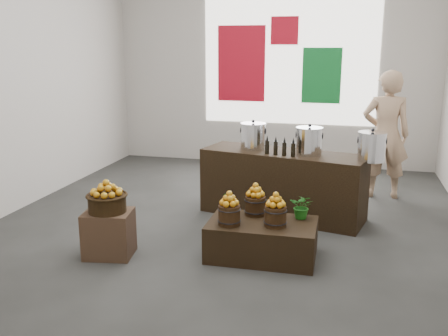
% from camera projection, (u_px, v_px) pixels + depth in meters
% --- Properties ---
extents(ground, '(7.00, 7.00, 0.00)m').
position_uv_depth(ground, '(229.00, 223.00, 6.45)').
color(ground, '#353533').
rests_on(ground, ground).
extents(back_wall, '(6.00, 0.04, 4.00)m').
position_uv_depth(back_wall, '(273.00, 58.00, 9.26)').
color(back_wall, '#B5AFA7').
rests_on(back_wall, ground).
extents(back_opening, '(3.20, 0.02, 2.40)m').
position_uv_depth(back_opening, '(289.00, 59.00, 9.17)').
color(back_opening, white).
rests_on(back_opening, back_wall).
extents(deco_red_left, '(0.90, 0.04, 1.40)m').
position_uv_depth(deco_red_left, '(241.00, 64.00, 9.40)').
color(deco_red_left, '#AE0D1E').
rests_on(deco_red_left, back_wall).
extents(deco_green_right, '(0.70, 0.04, 1.00)m').
position_uv_depth(deco_green_right, '(322.00, 76.00, 9.09)').
color(deco_green_right, '#106C29').
rests_on(deco_green_right, back_wall).
extents(deco_red_upper, '(0.50, 0.04, 0.50)m').
position_uv_depth(deco_red_upper, '(285.00, 30.00, 9.07)').
color(deco_red_upper, '#AE0D1E').
rests_on(deco_red_upper, back_wall).
extents(crate, '(0.56, 0.49, 0.50)m').
position_uv_depth(crate, '(109.00, 234.00, 5.41)').
color(crate, brown).
rests_on(crate, ground).
extents(wicker_basket, '(0.40, 0.40, 0.18)m').
position_uv_depth(wicker_basket, '(107.00, 203.00, 5.33)').
color(wicker_basket, black).
rests_on(wicker_basket, crate).
extents(apples_in_basket, '(0.31, 0.31, 0.17)m').
position_uv_depth(apples_in_basket, '(106.00, 188.00, 5.29)').
color(apples_in_basket, '#961804').
rests_on(apples_in_basket, wicker_basket).
extents(display_table, '(1.16, 0.72, 0.40)m').
position_uv_depth(display_table, '(262.00, 239.00, 5.39)').
color(display_table, black).
rests_on(display_table, ground).
extents(apple_bucket_front_left, '(0.23, 0.23, 0.21)m').
position_uv_depth(apple_bucket_front_left, '(229.00, 215.00, 5.24)').
color(apple_bucket_front_left, '#31200D').
rests_on(apple_bucket_front_left, display_table).
extents(apples_in_bucket_front_left, '(0.17, 0.17, 0.15)m').
position_uv_depth(apples_in_bucket_front_left, '(229.00, 198.00, 5.20)').
color(apples_in_bucket_front_left, '#961804').
rests_on(apples_in_bucket_front_left, apple_bucket_front_left).
extents(apple_bucket_front_right, '(0.23, 0.23, 0.21)m').
position_uv_depth(apple_bucket_front_right, '(275.00, 216.00, 5.20)').
color(apple_bucket_front_right, '#31200D').
rests_on(apple_bucket_front_right, display_table).
extents(apples_in_bucket_front_right, '(0.17, 0.17, 0.15)m').
position_uv_depth(apples_in_bucket_front_right, '(276.00, 200.00, 5.16)').
color(apples_in_bucket_front_right, '#961804').
rests_on(apples_in_bucket_front_right, apple_bucket_front_right).
extents(apple_bucket_rear, '(0.23, 0.23, 0.21)m').
position_uv_depth(apple_bucket_rear, '(255.00, 206.00, 5.54)').
color(apple_bucket_rear, '#31200D').
rests_on(apple_bucket_rear, display_table).
extents(apples_in_bucket_rear, '(0.17, 0.17, 0.15)m').
position_uv_depth(apples_in_bucket_rear, '(256.00, 190.00, 5.50)').
color(apples_in_bucket_rear, '#961804').
rests_on(apples_in_bucket_rear, apple_bucket_rear).
extents(herb_garnish_right, '(0.28, 0.26, 0.28)m').
position_uv_depth(herb_garnish_right, '(302.00, 206.00, 5.42)').
color(herb_garnish_right, '#155512').
rests_on(herb_garnish_right, display_table).
extents(herb_garnish_left, '(0.18, 0.17, 0.27)m').
position_uv_depth(herb_garnish_left, '(228.00, 203.00, 5.55)').
color(herb_garnish_left, '#155512').
rests_on(herb_garnish_left, display_table).
extents(counter, '(2.25, 1.15, 0.88)m').
position_uv_depth(counter, '(283.00, 184.00, 6.65)').
color(counter, black).
rests_on(counter, ground).
extents(stock_pot_left, '(0.33, 0.33, 0.33)m').
position_uv_depth(stock_pot_left, '(253.00, 137.00, 6.70)').
color(stock_pot_left, silver).
rests_on(stock_pot_left, counter).
extents(stock_pot_center, '(0.33, 0.33, 0.33)m').
position_uv_depth(stock_pot_center, '(309.00, 142.00, 6.36)').
color(stock_pot_center, silver).
rests_on(stock_pot_center, counter).
extents(stock_pot_right, '(0.33, 0.33, 0.33)m').
position_uv_depth(stock_pot_right, '(372.00, 147.00, 6.01)').
color(stock_pot_right, silver).
rests_on(stock_pot_right, counter).
extents(oil_cruets, '(0.32, 0.13, 0.24)m').
position_uv_depth(oil_cruets, '(278.00, 146.00, 6.33)').
color(oil_cruets, black).
rests_on(oil_cruets, counter).
extents(shopper, '(0.72, 0.50, 1.90)m').
position_uv_depth(shopper, '(386.00, 135.00, 7.37)').
color(shopper, tan).
rests_on(shopper, ground).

